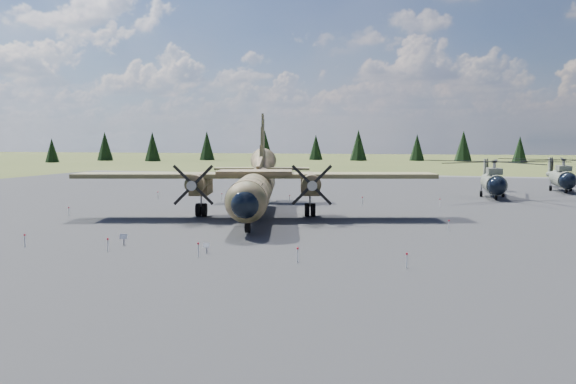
# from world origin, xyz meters

# --- Properties ---
(ground) EXTENTS (500.00, 500.00, 0.00)m
(ground) POSITION_xyz_m (0.00, 0.00, 0.00)
(ground) COLOR #4E5425
(ground) RESTS_ON ground
(apron) EXTENTS (120.00, 120.00, 0.04)m
(apron) POSITION_xyz_m (0.00, 10.00, 0.00)
(apron) COLOR #525357
(apron) RESTS_ON ground
(transport_plane) EXTENTS (31.56, 28.24, 10.47)m
(transport_plane) POSITION_xyz_m (-0.32, 4.83, 3.01)
(transport_plane) COLOR #36381E
(transport_plane) RESTS_ON ground
(helicopter_near) EXTENTS (17.85, 20.88, 4.47)m
(helicopter_near) POSITION_xyz_m (22.26, 27.19, 3.17)
(helicopter_near) COLOR slate
(helicopter_near) RESTS_ON ground
(helicopter_mid) EXTENTS (17.73, 20.67, 4.41)m
(helicopter_mid) POSITION_xyz_m (32.04, 38.12, 3.13)
(helicopter_mid) COLOR slate
(helicopter_mid) RESTS_ON ground
(info_placard_left) EXTENTS (0.52, 0.29, 0.77)m
(info_placard_left) POSITION_xyz_m (-4.14, -11.44, 0.51)
(info_placard_left) COLOR gray
(info_placard_left) RESTS_ON ground
(info_placard_right) EXTENTS (0.42, 0.20, 0.65)m
(info_placard_right) POSITION_xyz_m (2.06, -12.43, 0.43)
(info_placard_right) COLOR gray
(info_placard_right) RESTS_ON ground
(barrier_fence) EXTENTS (33.12, 29.62, 0.85)m
(barrier_fence) POSITION_xyz_m (-0.46, -0.08, 0.51)
(barrier_fence) COLOR silver
(barrier_fence) RESTS_ON ground
(treeline) EXTENTS (321.50, 312.82, 10.75)m
(treeline) POSITION_xyz_m (-2.38, 12.64, 4.74)
(treeline) COLOR black
(treeline) RESTS_ON ground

